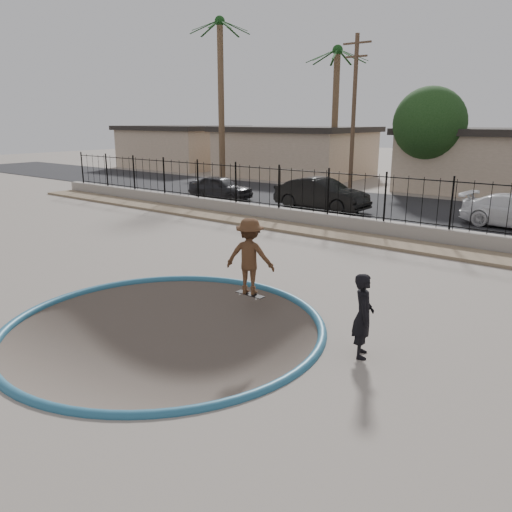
{
  "coord_description": "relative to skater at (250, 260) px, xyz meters",
  "views": [
    {
      "loc": [
        7.79,
        -7.75,
        4.37
      ],
      "look_at": [
        0.18,
        2.0,
        1.0
      ],
      "focal_mm": 35.0,
      "sensor_mm": 36.0,
      "label": 1
    }
  ],
  "objects": [
    {
      "name": "house_west",
      "position": [
        -15.24,
        24.83,
        1.0
      ],
      "size": [
        11.6,
        8.6,
        3.9
      ],
      "color": "tan",
      "rests_on": "ground"
    },
    {
      "name": "retaining_wall",
      "position": [
        -0.24,
        8.63,
        -0.67
      ],
      "size": [
        42.0,
        0.45,
        0.6
      ],
      "primitive_type": "cube",
      "color": "gray",
      "rests_on": "ground"
    },
    {
      "name": "fence",
      "position": [
        -0.24,
        8.63,
        0.53
      ],
      "size": [
        40.0,
        0.04,
        1.8
      ],
      "color": "black",
      "rests_on": "retaining_wall"
    },
    {
      "name": "skater",
      "position": [
        0.0,
        0.0,
        0.0
      ],
      "size": [
        1.43,
        1.12,
        1.95
      ],
      "primitive_type": "imported",
      "rotation": [
        0.0,
        0.0,
        3.5
      ],
      "color": "brown",
      "rests_on": "ground"
    },
    {
      "name": "street",
      "position": [
        -0.24,
        15.33,
        -0.95
      ],
      "size": [
        90.0,
        8.0,
        0.04
      ],
      "primitive_type": "cube",
      "color": "black",
      "rests_on": "ground"
    },
    {
      "name": "street_tree_left",
      "position": [
        -3.24,
        21.33,
        3.22
      ],
      "size": [
        4.32,
        4.32,
        6.36
      ],
      "color": "#473323",
      "rests_on": "ground"
    },
    {
      "name": "car_b",
      "position": [
        -5.09,
        12.07,
        -0.15
      ],
      "size": [
        4.82,
        1.79,
        1.57
      ],
      "primitive_type": "imported",
      "rotation": [
        0.0,
        0.0,
        1.55
      ],
      "color": "black",
      "rests_on": "street"
    },
    {
      "name": "car_a",
      "position": [
        -11.51,
        11.73,
        -0.29
      ],
      "size": [
        3.94,
        1.88,
        1.3
      ],
      "primitive_type": "imported",
      "rotation": [
        0.0,
        0.0,
        1.66
      ],
      "color": "#232326",
      "rests_on": "street"
    },
    {
      "name": "rock_strip",
      "position": [
        -0.24,
        7.53,
        -0.92
      ],
      "size": [
        42.0,
        1.6,
        0.11
      ],
      "primitive_type": "cube",
      "color": "#867057",
      "rests_on": "ground"
    },
    {
      "name": "house_center",
      "position": [
        -0.24,
        24.83,
        1.0
      ],
      "size": [
        10.6,
        8.6,
        3.9
      ],
      "color": "tan",
      "rests_on": "ground"
    },
    {
      "name": "videographer",
      "position": [
        3.76,
        -1.29,
        -0.15
      ],
      "size": [
        0.62,
        0.71,
        1.64
      ],
      "primitive_type": "imported",
      "rotation": [
        0.0,
        0.0,
        2.04
      ],
      "color": "black",
      "rests_on": "ground"
    },
    {
      "name": "bowl_pit",
      "position": [
        -0.24,
        -2.67,
        -0.97
      ],
      "size": [
        6.84,
        6.84,
        1.8
      ],
      "primitive_type": null,
      "color": "#4B4139",
      "rests_on": "ground"
    },
    {
      "name": "coping_ring",
      "position": [
        -0.24,
        -2.67,
        -0.97
      ],
      "size": [
        7.04,
        7.04,
        0.2
      ],
      "primitive_type": "torus",
      "color": "#255B79",
      "rests_on": "ground"
    },
    {
      "name": "palm_left",
      "position": [
        -17.24,
        18.33,
        6.98
      ],
      "size": [
        2.3,
        2.3,
        11.3
      ],
      "color": "brown",
      "rests_on": "ground"
    },
    {
      "name": "ground",
      "position": [
        -0.24,
        10.33,
        -2.07
      ],
      "size": [
        120.0,
        120.0,
        2.2
      ],
      "primitive_type": "cube",
      "color": "gray",
      "rests_on": "ground"
    },
    {
      "name": "skateboard",
      "position": [
        -0.0,
        -0.0,
        -0.91
      ],
      "size": [
        0.84,
        0.24,
        0.07
      ],
      "rotation": [
        0.0,
        0.0,
        -0.04
      ],
      "color": "black",
      "rests_on": "ground"
    },
    {
      "name": "house_west_far",
      "position": [
        -28.24,
        24.83,
        1.0
      ],
      "size": [
        10.6,
        8.6,
        3.9
      ],
      "color": "tan",
      "rests_on": "ground"
    },
    {
      "name": "utility_pole_left",
      "position": [
        -6.24,
        17.33,
        3.73
      ],
      "size": [
        1.7,
        0.24,
        9.0
      ],
      "color": "#473323",
      "rests_on": "ground"
    },
    {
      "name": "palm_mid",
      "position": [
        -10.24,
        22.33,
        5.71
      ],
      "size": [
        2.3,
        2.3,
        9.3
      ],
      "color": "brown",
      "rests_on": "ground"
    }
  ]
}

